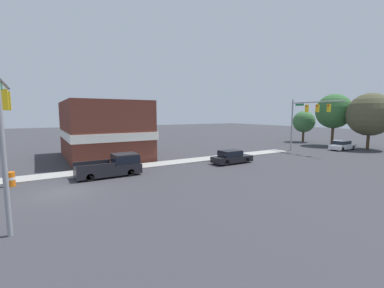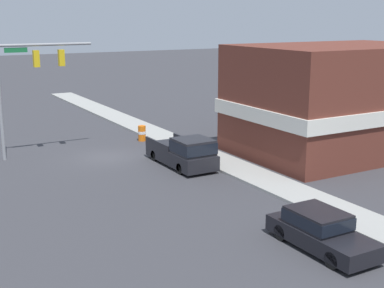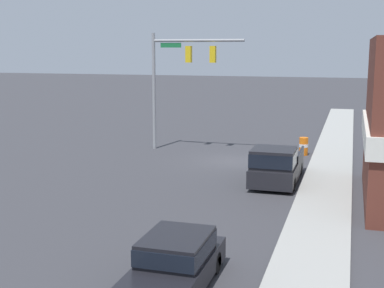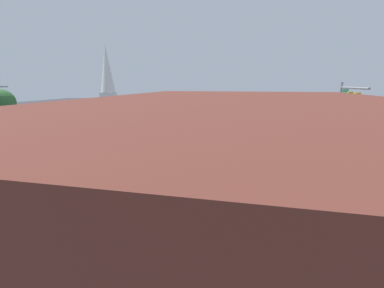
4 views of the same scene
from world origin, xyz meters
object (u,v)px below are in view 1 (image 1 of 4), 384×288
Objects in this scene: construction_barrel at (11,179)px; pickup_truck_parked at (115,165)px; car_lead at (231,157)px; car_distant at (342,145)px.

pickup_truck_parked is at bearing 85.08° from construction_barrel.
pickup_truck_parked is 7.79m from construction_barrel.
car_distant is (0.55, 21.83, 0.01)m from car_lead.
car_lead is 21.83m from car_distant.
construction_barrel is at bearing -94.75° from car_lead.
car_distant is 34.61m from pickup_truck_parked.
car_lead is at bearing 85.25° from construction_barrel.
pickup_truck_parked reaches higher than construction_barrel.
car_lead is 12.79m from pickup_truck_parked.
pickup_truck_parked is (-1.58, -34.57, 0.15)m from car_distant.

